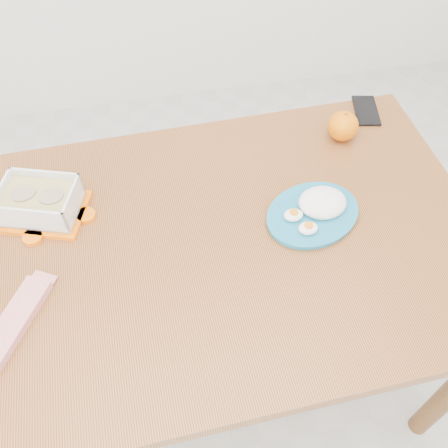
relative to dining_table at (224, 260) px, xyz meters
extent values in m
plane|color=#B7B7B2|center=(-0.03, -0.20, -0.66)|extent=(3.50, 3.50, 0.00)
cube|color=#99552B|center=(0.00, 0.00, 0.07)|extent=(1.30, 0.89, 0.04)
cylinder|color=brown|center=(-0.59, 0.35, -0.30)|extent=(0.06, 0.06, 0.71)
cylinder|color=brown|center=(0.57, 0.38, -0.30)|extent=(0.06, 0.06, 0.71)
cube|color=orange|center=(-0.43, 0.17, 0.10)|extent=(0.24, 0.21, 0.01)
cube|color=silver|center=(-0.43, 0.17, 0.14)|extent=(0.21, 0.18, 0.08)
cube|color=tan|center=(-0.43, 0.17, 0.13)|extent=(0.20, 0.17, 0.05)
cylinder|color=tan|center=(-0.46, 0.18, 0.15)|extent=(0.08, 0.08, 0.02)
cylinder|color=tan|center=(-0.39, 0.16, 0.15)|extent=(0.08, 0.08, 0.02)
sphere|color=#F16404|center=(0.40, 0.29, 0.13)|extent=(0.09, 0.09, 0.09)
cylinder|color=#1A7194|center=(0.23, 0.03, 0.10)|extent=(0.32, 0.32, 0.01)
ellipsoid|color=silver|center=(0.26, 0.04, 0.13)|extent=(0.15, 0.14, 0.05)
ellipsoid|color=white|center=(0.18, 0.02, 0.12)|extent=(0.06, 0.05, 0.02)
ellipsoid|color=white|center=(0.20, -0.03, 0.12)|extent=(0.06, 0.05, 0.02)
cube|color=red|center=(-0.49, -0.15, 0.10)|extent=(0.17, 0.24, 0.02)
cube|color=black|center=(0.51, 0.38, 0.10)|extent=(0.09, 0.14, 0.01)
camera|label=1|loc=(-0.14, -0.70, 1.07)|focal=40.00mm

